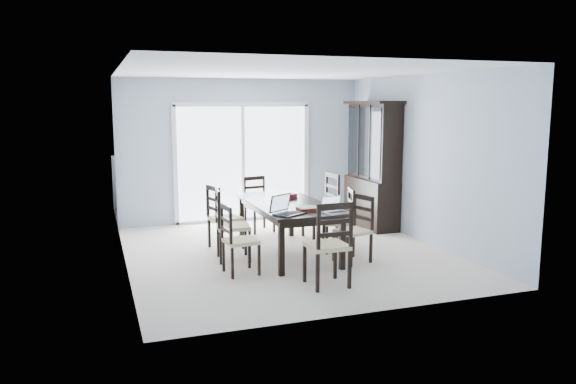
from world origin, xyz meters
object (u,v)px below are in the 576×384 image
Objects in this scene: game_box at (288,196)px; hot_tub at (202,189)px; chair_end_far at (257,198)px; cell_phone at (303,213)px; chair_left_mid at (226,217)px; chair_end_near at (331,236)px; china_hutch at (373,166)px; chair_left_near at (234,232)px; chair_right_far at (326,198)px; chair_right_near at (358,221)px; chair_left_far at (220,210)px; dining_table at (287,208)px; laptop_silver at (336,209)px; chair_right_mid at (344,213)px; laptop_dark at (289,210)px.

game_box is 0.15× the size of hot_tub.
cell_phone is (-0.07, -2.41, 0.19)m from chair_end_far.
chair_left_mid is 0.97× the size of chair_end_near.
chair_left_near is at bearing -146.30° from china_hutch.
chair_end_near is at bearing 154.11° from chair_right_far.
chair_right_near is 1.24m from chair_end_near.
chair_end_near is (-2.05, -2.88, -0.44)m from china_hutch.
chair_left_mid is at bearing 162.42° from cell_phone.
game_box is at bearing 129.01° from chair_left_near.
chair_end_near is at bearing -62.93° from cell_phone.
chair_left_far is 1.03m from game_box.
game_box is (0.12, 0.31, 0.11)m from dining_table.
chair_right_far is 1.79m from laptop_silver.
china_hutch is 2.96m from cell_phone.
laptop_dark is at bearing 137.70° from chair_right_mid.
hot_tub is (-0.50, 4.46, -0.31)m from cell_phone.
chair_right_mid is at bearing 47.02° from laptop_silver.
chair_right_far is at bearing 27.99° from game_box.
china_hutch is at bearing -48.37° from chair_right_near.
cell_phone is at bearing 78.02° from chair_end_far.
chair_right_mid is 0.89× the size of chair_right_far.
chair_left_far is 1.03× the size of chair_right_mid.
chair_right_far is 1.01× the size of chair_end_near.
hot_tub is at bearing 98.82° from dining_table.
dining_table is 19.79× the size of cell_phone.
chair_right_far is 2.55m from chair_end_near.
dining_table is at bearing -81.18° from hot_tub.
chair_right_near is at bearing 98.53° from chair_end_far.
chair_right_far is 10.87× the size of cell_phone.
chair_right_mid is 1.15m from cell_phone.
chair_end_near is at bearing 36.41° from chair_left_mid.
laptop_silver is at bearing 163.84° from chair_right_mid.
chair_right_mid is 0.90× the size of chair_end_near.
chair_left_near is 1.75m from chair_right_near.
cell_phone is 0.41× the size of game_box.
chair_left_far reaches higher than cell_phone.
chair_right_near is at bearing -56.49° from game_box.
chair_left_near is at bearing -19.46° from chair_left_far.
dining_table is 1.90× the size of chair_left_mid.
chair_left_near reaches higher than cell_phone.
chair_left_near reaches higher than laptop_silver.
china_hutch is 2.09× the size of chair_right_near.
chair_left_near is 1.30m from chair_end_near.
chair_right_far is 3.26m from hot_tub.
chair_left_far is at bearing -177.99° from chair_left_mid.
chair_end_far is 2.13m from hot_tub.
laptop_dark is at bearing -86.23° from hot_tub.
laptop_silver is (0.38, 0.68, 0.17)m from chair_end_near.
china_hutch is 1.23× the size of hot_tub.
dining_table is 0.85m from chair_right_mid.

